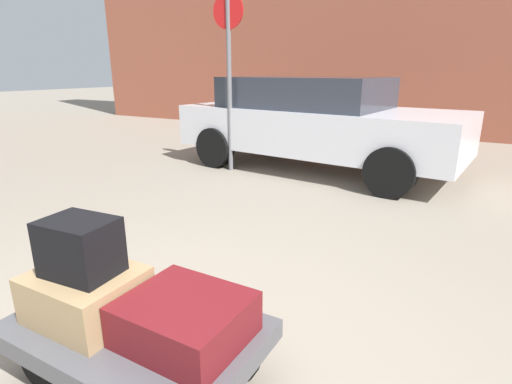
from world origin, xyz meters
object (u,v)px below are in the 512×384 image
object	(u,v)px
luggage_cart	(137,336)
suitcase_maroon_center	(185,319)
suitcase_tan_front_right	(87,295)
duffel_bag_black_topmost_pile	(80,247)
no_parking_sign	(229,66)
parked_car	(315,121)

from	to	relation	value
luggage_cart	suitcase_maroon_center	bearing A→B (deg)	7.34
luggage_cart	suitcase_tan_front_right	xyz separation A→B (m)	(-0.25, -0.06, 0.19)
luggage_cart	suitcase_maroon_center	size ratio (longest dim) A/B	2.26
luggage_cart	duffel_bag_black_topmost_pile	size ratio (longest dim) A/B	3.60
duffel_bag_black_topmost_pile	no_parking_sign	size ratio (longest dim) A/B	0.13
parked_car	luggage_cart	bearing A→B (deg)	-78.92
suitcase_maroon_center	no_parking_sign	world-z (taller)	no_parking_sign
duffel_bag_black_topmost_pile	no_parking_sign	bearing A→B (deg)	108.94
parked_car	no_parking_sign	distance (m)	1.57
suitcase_tan_front_right	duffel_bag_black_topmost_pile	bearing A→B (deg)	89.45
suitcase_tan_front_right	luggage_cart	bearing A→B (deg)	13.52
suitcase_maroon_center	no_parking_sign	bearing A→B (deg)	120.93
suitcase_maroon_center	parked_car	world-z (taller)	parked_car
duffel_bag_black_topmost_pile	parked_car	bearing A→B (deg)	93.43
no_parking_sign	parked_car	bearing A→B (deg)	34.83
duffel_bag_black_topmost_pile	no_parking_sign	distance (m)	4.56
duffel_bag_black_topmost_pile	parked_car	size ratio (longest dim) A/B	0.08
luggage_cart	duffel_bag_black_topmost_pile	bearing A→B (deg)	-165.93
suitcase_tan_front_right	suitcase_maroon_center	world-z (taller)	suitcase_tan_front_right
suitcase_maroon_center	duffel_bag_black_topmost_pile	world-z (taller)	duffel_bag_black_topmost_pile
duffel_bag_black_topmost_pile	suitcase_maroon_center	bearing A→B (deg)	5.93
parked_car	suitcase_tan_front_right	bearing A→B (deg)	-81.94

